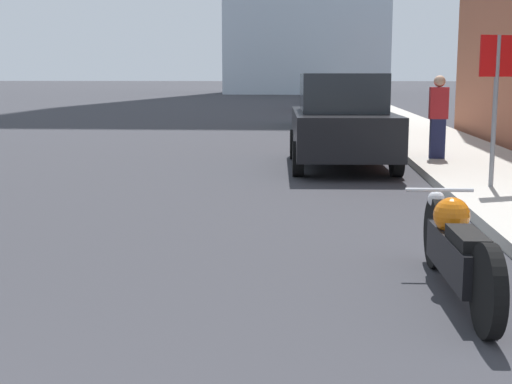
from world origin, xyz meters
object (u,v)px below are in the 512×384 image
Objects in this scene: parked_car_black at (341,122)px; parked_car_silver at (324,90)px; parked_car_yellow at (319,87)px; parked_car_green at (334,103)px; parked_car_red at (330,94)px; motorcycle at (457,249)px; stop_sign at (496,84)px; pedestrian at (438,116)px.

parked_car_black is 33.21m from parked_car_silver.
parked_car_black reaches higher than parked_car_yellow.
parked_car_green is 11.50m from parked_car_red.
motorcycle is 52.48m from parked_car_yellow.
parked_car_silver is (0.30, 33.21, -0.08)m from parked_car_black.
parked_car_black is 1.97× the size of stop_sign.
parked_car_yellow is 1.85× the size of stop_sign.
stop_sign is at bearing -80.63° from parked_car_green.
parked_car_black is at bearing -86.12° from parked_car_red.
parked_car_silver is at bearing 95.48° from parked_car_red.
stop_sign is (2.11, -3.28, 0.77)m from parked_car_black.
pedestrian is at bearing -79.28° from parked_car_green.
pedestrian is (1.82, -43.82, 0.15)m from parked_car_yellow.
parked_car_red reaches higher than motorcycle.
stop_sign is at bearing -92.83° from parked_car_yellow.
parked_car_red is (-0.19, 31.50, 0.41)m from motorcycle.
parked_car_silver reaches higher than parked_car_red.
parked_car_red is 26.55m from stop_sign.
stop_sign reaches higher than parked_car_yellow.
parked_car_black is 1.06× the size of parked_car_yellow.
parked_car_green is at bearing 98.37° from pedestrian.
parked_car_black is (-0.59, 8.30, 0.50)m from motorcycle.
parked_car_silver reaches higher than parked_car_green.
parked_car_yellow is at bearing 87.35° from parked_car_black.
pedestrian is at bearing -92.86° from parked_car_yellow.
parked_car_silver reaches higher than motorcycle.
pedestrian is (1.67, -11.34, 0.19)m from parked_car_green.
parked_car_silver is (-0.11, 10.01, 0.01)m from parked_car_red.
motorcycle is 8.78m from pedestrian.
parked_car_red is at bearing 93.68° from stop_sign.
parked_car_black is 23.21m from parked_car_red.
parked_car_silver is (0.03, 21.51, 0.01)m from parked_car_green.
stop_sign is 3.71m from pedestrian.
pedestrian reaches higher than parked_car_silver.
motorcycle is at bearing -84.78° from parked_car_red.
parked_car_silver is at bearing 92.85° from pedestrian.
parked_car_green is at bearing -85.83° from parked_car_red.
parked_car_yellow is at bearing 95.68° from parked_car_red.
parked_car_green is (0.26, 11.70, -0.10)m from parked_car_black.
parked_car_yellow reaches higher than parked_car_silver.
parked_car_yellow is 2.51× the size of pedestrian.
motorcycle is 5.39m from stop_sign.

